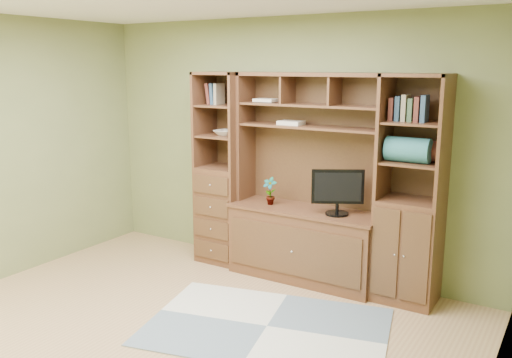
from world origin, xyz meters
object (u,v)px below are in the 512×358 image
Objects in this scene: left_tower at (223,169)px; right_tower at (411,191)px; center_hutch at (305,179)px; monitor at (338,184)px.

left_tower and right_tower have the same top height.
center_hutch reaches higher than monitor.
right_tower is 3.41× the size of monitor.
monitor is (-0.66, -0.07, 0.01)m from right_tower.
right_tower is (1.02, 0.04, 0.00)m from center_hutch.
right_tower is 0.67m from monitor.
left_tower is 3.41× the size of monitor.
left_tower is 1.00× the size of right_tower.
right_tower is at bearing 0.00° from left_tower.
center_hutch and right_tower have the same top height.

